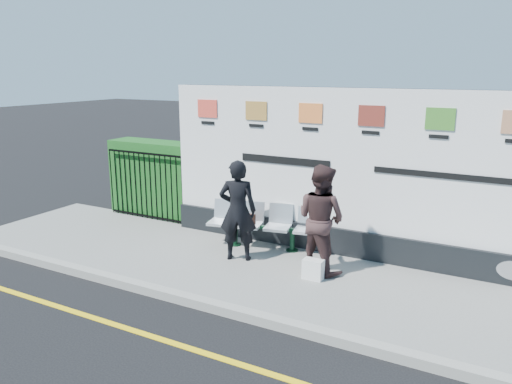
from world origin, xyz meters
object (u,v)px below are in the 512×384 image
(billboard, at_px, (369,187))
(bench, at_px, (263,236))
(woman_right, at_px, (321,219))
(woman_left, at_px, (238,211))

(billboard, bearing_deg, bench, -166.17)
(billboard, relative_size, woman_right, 4.39)
(bench, relative_size, woman_right, 1.18)
(billboard, height_order, woman_right, billboard)
(woman_right, bearing_deg, billboard, -100.32)
(woman_right, bearing_deg, woman_left, 25.47)
(bench, height_order, woman_left, woman_left)
(woman_left, xyz_separation_m, woman_right, (1.47, 0.21, 0.01))
(woman_left, distance_m, woman_right, 1.49)
(bench, bearing_deg, woman_left, -112.64)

